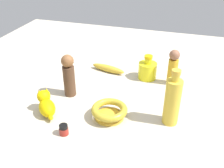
# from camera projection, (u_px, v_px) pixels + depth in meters

# --- Properties ---
(ground) EXTENTS (2.00, 2.00, 0.00)m
(ground) POSITION_uv_depth(u_px,v_px,m) (112.00, 99.00, 1.20)
(ground) COLOR #BCB29E
(banana) EXTENTS (0.20, 0.08, 0.04)m
(banana) POSITION_uv_depth(u_px,v_px,m) (108.00, 69.00, 1.42)
(banana) COLOR gold
(banana) RESTS_ON ground
(bowl) EXTENTS (0.15, 0.15, 0.05)m
(bowl) POSITION_uv_depth(u_px,v_px,m) (109.00, 111.00, 1.06)
(bowl) COLOR gold
(bowl) RESTS_ON ground
(nail_polish_jar) EXTENTS (0.04, 0.04, 0.04)m
(nail_polish_jar) POSITION_uv_depth(u_px,v_px,m) (64.00, 130.00, 0.98)
(nail_polish_jar) COLOR maroon
(nail_polish_jar) RESTS_ON ground
(bottle_tall) EXTENTS (0.06, 0.06, 0.24)m
(bottle_tall) POSITION_uv_depth(u_px,v_px,m) (172.00, 101.00, 1.00)
(bottle_tall) COLOR gold
(bottle_tall) RESTS_ON ground
(person_figure_child) EXTENTS (0.07, 0.07, 0.20)m
(person_figure_child) POSITION_uv_depth(u_px,v_px,m) (69.00, 75.00, 1.18)
(person_figure_child) COLOR #4E3323
(person_figure_child) RESTS_ON ground
(person_figure_adult) EXTENTS (0.07, 0.07, 0.18)m
(person_figure_adult) POSITION_uv_depth(u_px,v_px,m) (173.00, 67.00, 1.27)
(person_figure_adult) COLOR gold
(person_figure_adult) RESTS_ON ground
(bottle_short) EXTENTS (0.09, 0.09, 0.13)m
(bottle_short) POSITION_uv_depth(u_px,v_px,m) (147.00, 70.00, 1.34)
(bottle_short) COLOR yellow
(bottle_short) RESTS_ON ground
(cat_figurine) EXTENTS (0.12, 0.12, 0.10)m
(cat_figurine) POSITION_uv_depth(u_px,v_px,m) (46.00, 104.00, 1.08)
(cat_figurine) COLOR #D9B406
(cat_figurine) RESTS_ON ground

